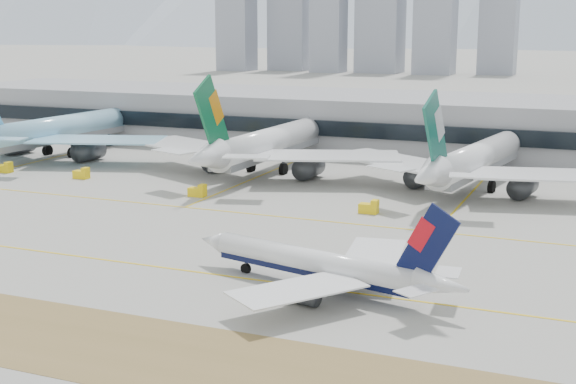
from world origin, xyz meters
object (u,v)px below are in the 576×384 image
at_px(widebody_korean, 56,131).
at_px(terminal, 403,123).
at_px(widebody_eva, 265,146).
at_px(taxiing_airliner, 323,266).
at_px(widebody_cathay, 472,162).

relative_size(widebody_korean, terminal, 0.25).
height_order(widebody_eva, terminal, widebody_eva).
distance_m(widebody_korean, widebody_eva, 60.74).
bearing_deg(widebody_korean, widebody_eva, -87.11).
xyz_separation_m(taxiing_airliner, widebody_korean, (-101.97, 74.55, 3.32)).
distance_m(taxiing_airliner, widebody_cathay, 72.31).
distance_m(widebody_korean, widebody_cathay, 108.94).
distance_m(taxiing_airliner, widebody_korean, 126.36).
height_order(taxiing_airliner, widebody_eva, widebody_eva).
bearing_deg(terminal, taxiing_airliner, -80.38).
xyz_separation_m(widebody_eva, terminal, (20.83, 46.99, 0.90)).
bearing_deg(widebody_eva, widebody_cathay, -89.66).
height_order(taxiing_airliner, widebody_korean, widebody_korean).
xyz_separation_m(taxiing_airliner, terminal, (-20.41, 120.36, 4.11)).
relative_size(taxiing_airliner, widebody_korean, 0.59).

